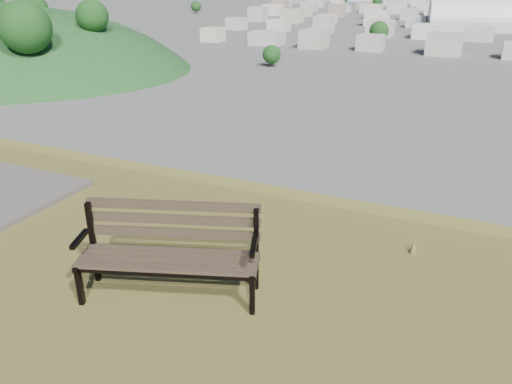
% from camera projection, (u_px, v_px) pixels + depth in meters
% --- Properties ---
extents(park_bench, '(1.76, 1.06, 0.88)m').
position_uv_depth(park_bench, '(170.00, 246.00, 4.70)').
color(park_bench, '#3B3122').
rests_on(park_bench, hilltop_mesa).
extents(arena, '(50.93, 29.21, 20.22)m').
position_uv_depth(arena, '(476.00, 21.00, 260.83)').
color(arena, '#BBBCB7').
rests_on(arena, ground).
extents(green_wooded_hill, '(148.29, 118.63, 74.14)m').
position_uv_depth(green_wooded_hill, '(2.00, 66.00, 162.25)').
color(green_wooded_hill, '#173F1A').
rests_on(green_wooded_hill, ground).
extents(city_blocks, '(395.00, 361.00, 7.00)m').
position_uv_depth(city_blocks, '(489.00, 12.00, 341.77)').
color(city_blocks, beige).
rests_on(city_blocks, ground).
extents(city_trees, '(406.52, 387.20, 9.98)m').
position_uv_depth(city_trees, '(437.00, 16.00, 288.14)').
color(city_trees, '#35221A').
rests_on(city_trees, ground).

